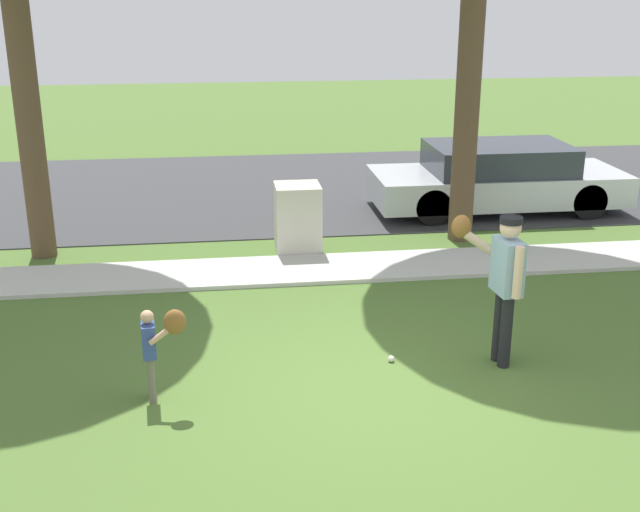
% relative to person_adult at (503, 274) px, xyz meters
% --- Properties ---
extents(ground_plane, '(48.00, 48.00, 0.00)m').
position_rel_person_adult_xyz_m(ground_plane, '(-1.48, 3.14, -1.06)').
color(ground_plane, '#4C6B2D').
extents(sidewalk_strip, '(36.00, 1.20, 0.06)m').
position_rel_person_adult_xyz_m(sidewalk_strip, '(-1.48, 3.24, -1.03)').
color(sidewalk_strip, beige).
rests_on(sidewalk_strip, ground).
extents(road_surface, '(36.00, 6.80, 0.02)m').
position_rel_person_adult_xyz_m(road_surface, '(-1.48, 8.24, -1.05)').
color(road_surface, '#38383A').
rests_on(road_surface, ground).
extents(person_adult, '(0.72, 0.60, 1.70)m').
position_rel_person_adult_xyz_m(person_adult, '(0.00, 0.00, 0.00)').
color(person_adult, black).
rests_on(person_adult, ground).
extents(person_child, '(0.47, 0.38, 1.03)m').
position_rel_person_adult_xyz_m(person_child, '(-3.67, -0.39, -0.39)').
color(person_child, '#6B6656').
rests_on(person_child, ground).
extents(baseball, '(0.07, 0.07, 0.07)m').
position_rel_person_adult_xyz_m(baseball, '(-1.16, 0.17, -1.03)').
color(baseball, white).
rests_on(baseball, ground).
extents(utility_cabinet, '(0.70, 0.67, 1.08)m').
position_rel_person_adult_xyz_m(utility_cabinet, '(-1.79, 4.19, -0.52)').
color(utility_cabinet, beige).
rests_on(utility_cabinet, ground).
extents(parked_sedan_silver, '(4.60, 1.80, 1.23)m').
position_rel_person_adult_xyz_m(parked_sedan_silver, '(2.11, 6.10, -0.44)').
color(parked_sedan_silver, silver).
rests_on(parked_sedan_silver, road_surface).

